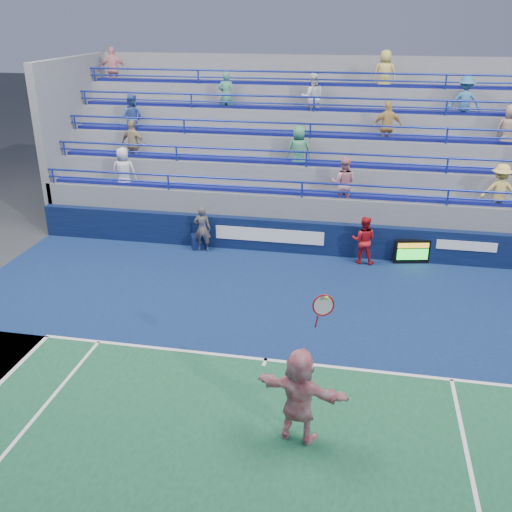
% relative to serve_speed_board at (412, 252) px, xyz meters
% --- Properties ---
extents(ground, '(120.00, 120.00, 0.00)m').
position_rel_serve_speed_board_xyz_m(ground, '(-3.59, -6.29, -0.40)').
color(ground, '#333538').
extents(sponsor_wall, '(18.00, 0.32, 1.10)m').
position_rel_serve_speed_board_xyz_m(sponsor_wall, '(-3.59, 0.21, 0.15)').
color(sponsor_wall, '#091332').
rests_on(sponsor_wall, ground).
extents(bleacher_stand, '(18.00, 5.60, 6.13)m').
position_rel_serve_speed_board_xyz_m(bleacher_stand, '(-3.59, 3.98, 1.15)').
color(bleacher_stand, slate).
rests_on(bleacher_stand, ground).
extents(serve_speed_board, '(1.15, 0.36, 0.79)m').
position_rel_serve_speed_board_xyz_m(serve_speed_board, '(0.00, 0.00, 0.00)').
color(serve_speed_board, black).
rests_on(serve_speed_board, ground).
extents(judge_chair, '(0.66, 0.68, 0.88)m').
position_rel_serve_speed_board_xyz_m(judge_chair, '(-6.97, -0.02, -0.12)').
color(judge_chair, '#0C1639').
rests_on(judge_chair, ground).
extents(tennis_player, '(1.83, 0.92, 3.04)m').
position_rel_serve_speed_board_xyz_m(tennis_player, '(-2.55, -8.70, 0.55)').
color(tennis_player, white).
rests_on(tennis_player, ground).
extents(line_judge, '(0.60, 0.44, 1.54)m').
position_rel_serve_speed_board_xyz_m(line_judge, '(-6.78, -0.22, 0.37)').
color(line_judge, '#131936').
rests_on(line_judge, ground).
extents(ball_girl, '(0.79, 0.64, 1.55)m').
position_rel_serve_speed_board_xyz_m(ball_girl, '(-1.53, -0.25, 0.37)').
color(ball_girl, red).
rests_on(ball_girl, ground).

